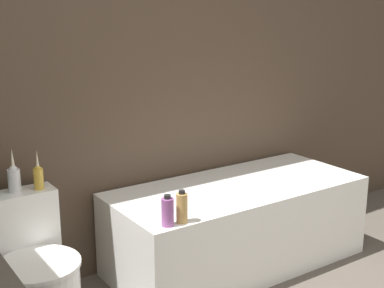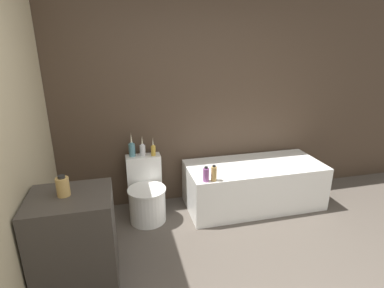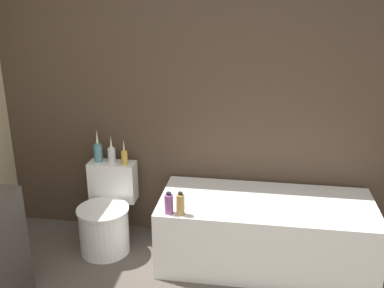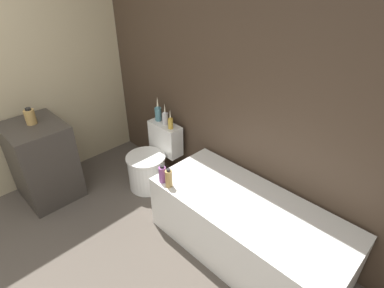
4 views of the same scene
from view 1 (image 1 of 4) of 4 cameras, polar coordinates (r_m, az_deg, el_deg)
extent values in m
cube|color=#423326|center=(3.27, -9.23, 7.94)|extent=(6.40, 0.06, 2.60)
cube|color=white|center=(3.55, 4.79, -8.56)|extent=(1.67, 0.74, 0.55)
cube|color=#B7BCC6|center=(3.46, 4.88, -4.47)|extent=(1.47, 0.54, 0.01)
cylinder|color=white|center=(2.88, -16.11, -12.24)|extent=(0.43, 0.43, 0.02)
cube|color=white|center=(3.09, -18.02, -7.99)|extent=(0.41, 0.17, 0.35)
cylinder|color=silver|center=(3.02, -18.43, -3.73)|extent=(0.07, 0.07, 0.13)
sphere|color=silver|center=(3.00, -18.53, -2.59)|extent=(0.04, 0.04, 0.04)
cone|color=beige|center=(2.99, -18.61, -1.55)|extent=(0.02, 0.02, 0.11)
cylinder|color=gold|center=(3.03, -16.05, -3.60)|extent=(0.05, 0.05, 0.12)
sphere|color=gold|center=(3.01, -16.12, -2.54)|extent=(0.03, 0.03, 0.03)
cone|color=beige|center=(3.00, -16.19, -1.59)|extent=(0.02, 0.02, 0.10)
cylinder|color=#8C4C8C|center=(2.80, -2.62, -7.28)|extent=(0.07, 0.07, 0.15)
cylinder|color=black|center=(2.77, -2.64, -5.64)|extent=(0.04, 0.04, 0.02)
cylinder|color=tan|center=(2.84, -1.09, -6.85)|extent=(0.06, 0.06, 0.16)
cylinder|color=black|center=(2.81, -1.10, -5.15)|extent=(0.03, 0.03, 0.02)
camera|label=2|loc=(0.83, 109.08, 17.87)|focal=28.00mm
camera|label=3|loc=(2.15, 78.32, 16.59)|focal=42.00mm
camera|label=4|loc=(3.22, 41.38, 20.81)|focal=28.00mm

